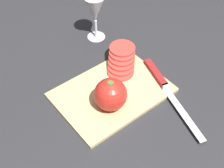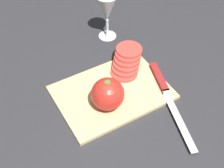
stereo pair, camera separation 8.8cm
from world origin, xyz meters
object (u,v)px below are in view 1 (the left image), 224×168
Objects in this scene: wine_glass at (95,11)px; tomato_slice_stack_near at (121,60)px; knife at (161,80)px; whole_tomato at (111,94)px.

wine_glass is 1.18× the size of tomato_slice_stack_near.
wine_glass is 0.50× the size of knife.
whole_tomato is (0.16, 0.28, -0.05)m from wine_glass.
wine_glass is at bearing -99.57° from tomato_slice_stack_near.
whole_tomato is 0.69× the size of tomato_slice_stack_near.
knife is 2.34× the size of tomato_slice_stack_near.
tomato_slice_stack_near is (-0.13, -0.11, -0.03)m from whole_tomato.
knife is 0.14m from tomato_slice_stack_near.
whole_tomato is 0.30× the size of knife.
knife is at bearing 173.07° from whole_tomato.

